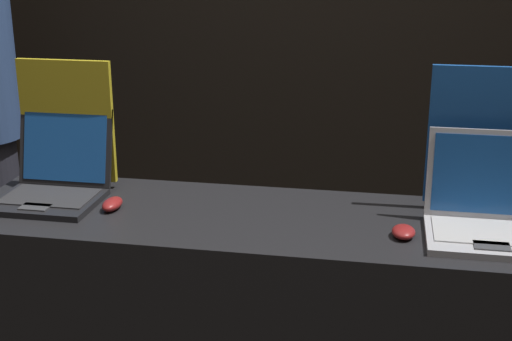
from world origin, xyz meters
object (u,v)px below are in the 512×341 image
Objects in this scene: mouse_back at (403,232)px; promo_stand_back at (485,144)px; mouse_front at (112,204)px; laptop_back at (487,212)px; laptop_front at (54,179)px; promo_stand_front at (68,127)px.

promo_stand_back is at bearing 47.57° from mouse_back.
mouse_front reaches higher than mouse_back.
laptop_back is 0.75× the size of promo_stand_back.
laptop_back reaches higher than laptop_front.
laptop_front is at bearing 173.70° from mouse_back.
mouse_back is 0.41m from promo_stand_back.
mouse_back is (1.14, -0.26, -0.20)m from promo_stand_front.
promo_stand_back is at bearing 5.55° from laptop_front.
mouse_front is 0.30× the size of laptop_back.
mouse_back is 0.20× the size of promo_stand_back.
laptop_back is (1.38, -0.19, -0.14)m from promo_stand_front.
laptop_back is at bearing 0.35° from mouse_front.
mouse_front is at bearing -170.20° from promo_stand_back.
mouse_front is 1.16m from laptop_back.
laptop_front is at bearing -174.45° from promo_stand_back.
laptop_front is 1.40m from promo_stand_back.
laptop_back is at bearing -2.42° from laptop_front.
mouse_front is 1.19m from promo_stand_back.
laptop_front reaches higher than mouse_front.
mouse_front is 1.12× the size of mouse_back.
promo_stand_front reaches higher than laptop_back.
laptop_back is 0.25m from promo_stand_back.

